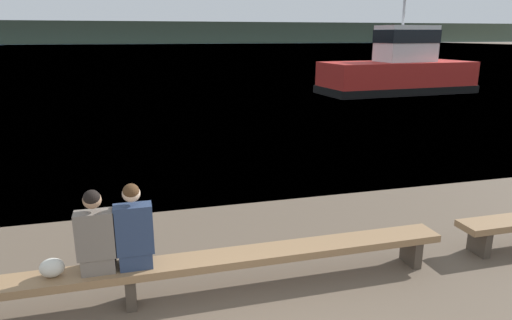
{
  "coord_description": "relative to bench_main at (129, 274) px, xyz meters",
  "views": [
    {
      "loc": [
        -0.98,
        -2.74,
        3.16
      ],
      "look_at": [
        1.23,
        5.36,
        0.84
      ],
      "focal_mm": 32.0,
      "sensor_mm": 36.0,
      "label": 1
    }
  ],
  "objects": [
    {
      "name": "water_surface",
      "position": [
        1.15,
        122.94,
        -0.41
      ],
      "size": [
        240.0,
        240.0,
        0.0
      ],
      "primitive_type": "plane",
      "color": "#5684A3",
      "rests_on": "ground"
    },
    {
      "name": "shopping_bag",
      "position": [
        -0.84,
        0.01,
        0.19
      ],
      "size": [
        0.27,
        0.2,
        0.22
      ],
      "color": "beige",
      "rests_on": "bench_main"
    },
    {
      "name": "bench_main",
      "position": [
        0.0,
        0.0,
        0.0
      ],
      "size": [
        8.3,
        0.44,
        0.49
      ],
      "color": "#8E6B47",
      "rests_on": "ground"
    },
    {
      "name": "person_right",
      "position": [
        0.09,
        0.0,
        0.53
      ],
      "size": [
        0.43,
        0.37,
        1.05
      ],
      "color": "navy",
      "rests_on": "bench_main"
    },
    {
      "name": "person_left",
      "position": [
        -0.33,
        0.0,
        0.52
      ],
      "size": [
        0.43,
        0.37,
        1.01
      ],
      "color": "#70665B",
      "rests_on": "bench_main"
    },
    {
      "name": "far_shoreline",
      "position": [
        1.15,
        168.38,
        3.35
      ],
      "size": [
        600.0,
        12.0,
        7.51
      ],
      "primitive_type": "cube",
      "color": "#384233",
      "rests_on": "ground"
    },
    {
      "name": "tugboat_red",
      "position": [
        14.56,
        17.55,
        0.74
      ],
      "size": [
        8.8,
        3.82,
        5.88
      ],
      "rotation": [
        0.0,
        0.0,
        1.64
      ],
      "color": "red",
      "rests_on": "water_surface"
    }
  ]
}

